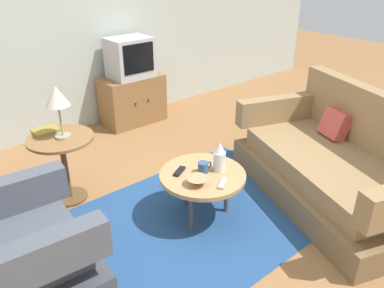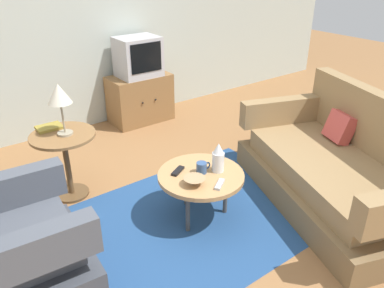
{
  "view_description": "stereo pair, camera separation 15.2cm",
  "coord_description": "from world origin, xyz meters",
  "views": [
    {
      "loc": [
        -1.6,
        -1.81,
        2.0
      ],
      "look_at": [
        0.24,
        0.41,
        0.55
      ],
      "focal_mm": 35.9,
      "sensor_mm": 36.0,
      "label": 1
    },
    {
      "loc": [
        -1.48,
        -1.91,
        2.0
      ],
      "look_at": [
        0.24,
        0.41,
        0.55
      ],
      "focal_mm": 35.9,
      "sensor_mm": 36.0,
      "label": 2
    }
  ],
  "objects": [
    {
      "name": "vase",
      "position": [
        0.28,
        0.11,
        0.53
      ],
      "size": [
        0.1,
        0.1,
        0.25
      ],
      "color": "white",
      "rests_on": "coffee_table"
    },
    {
      "name": "tv_remote_dark",
      "position": [
        0.01,
        0.29,
        0.42
      ],
      "size": [
        0.15,
        0.11,
        0.02
      ],
      "rotation": [
        0.0,
        0.0,
        0.49
      ],
      "color": "black",
      "rests_on": "coffee_table"
    },
    {
      "name": "coffee_table",
      "position": [
        0.14,
        0.16,
        0.38
      ],
      "size": [
        0.7,
        0.7,
        0.41
      ],
      "color": "tan",
      "rests_on": "ground"
    },
    {
      "name": "tv_remote_silver",
      "position": [
        0.15,
        -0.06,
        0.42
      ],
      "size": [
        0.15,
        0.12,
        0.02
      ],
      "rotation": [
        0.0,
        0.0,
        0.59
      ],
      "color": "#B2B2B7",
      "rests_on": "coffee_table"
    },
    {
      "name": "back_wall",
      "position": [
        0.0,
        2.57,
        1.35
      ],
      "size": [
        9.0,
        0.12,
        2.7
      ],
      "primitive_type": "cube",
      "color": "#B2BCB2",
      "rests_on": "ground"
    },
    {
      "name": "couch",
      "position": [
        1.24,
        -0.38,
        0.3
      ],
      "size": [
        1.52,
        2.07,
        0.95
      ],
      "rotation": [
        0.0,
        0.0,
        1.23
      ],
      "color": "brown",
      "rests_on": "ground"
    },
    {
      "name": "armchair",
      "position": [
        -1.33,
        0.26,
        0.3
      ],
      "size": [
        0.95,
        0.93,
        0.86
      ],
      "rotation": [
        0.0,
        0.0,
        -1.64
      ],
      "color": "#3E424B",
      "rests_on": "ground"
    },
    {
      "name": "tv_stand",
      "position": [
        0.78,
        2.25,
        0.3
      ],
      "size": [
        0.77,
        0.46,
        0.61
      ],
      "color": "olive",
      "rests_on": "ground"
    },
    {
      "name": "side_table",
      "position": [
        -0.61,
        1.12,
        0.45
      ],
      "size": [
        0.55,
        0.55,
        0.61
      ],
      "color": "olive",
      "rests_on": "ground"
    },
    {
      "name": "ground_plane",
      "position": [
        0.0,
        0.0,
        0.0
      ],
      "size": [
        16.0,
        16.0,
        0.0
      ],
      "primitive_type": "plane",
      "color": "olive"
    },
    {
      "name": "area_rug",
      "position": [
        0.14,
        0.16,
        0.0
      ],
      "size": [
        2.05,
        1.59,
        0.0
      ],
      "primitive_type": "cube",
      "color": "navy",
      "rests_on": "ground"
    },
    {
      "name": "book",
      "position": [
        -0.66,
        1.3,
        0.62
      ],
      "size": [
        0.21,
        0.16,
        0.02
      ],
      "rotation": [
        0.0,
        0.0,
        0.0
      ],
      "color": "olive",
      "rests_on": "side_table"
    },
    {
      "name": "table_lamp",
      "position": [
        -0.59,
        1.09,
        0.96
      ],
      "size": [
        0.2,
        0.2,
        0.45
      ],
      "color": "#9E937A",
      "rests_on": "side_table"
    },
    {
      "name": "mug",
      "position": [
        0.16,
        0.17,
        0.46
      ],
      "size": [
        0.13,
        0.08,
        0.09
      ],
      "color": "#335184",
      "rests_on": "coffee_table"
    },
    {
      "name": "bowl",
      "position": [
        0.01,
        0.06,
        0.44
      ],
      "size": [
        0.17,
        0.17,
        0.06
      ],
      "color": "tan",
      "rests_on": "coffee_table"
    },
    {
      "name": "television",
      "position": [
        0.78,
        2.23,
        0.85
      ],
      "size": [
        0.51,
        0.41,
        0.48
      ],
      "color": "#B7B7BC",
      "rests_on": "tv_stand"
    }
  ]
}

